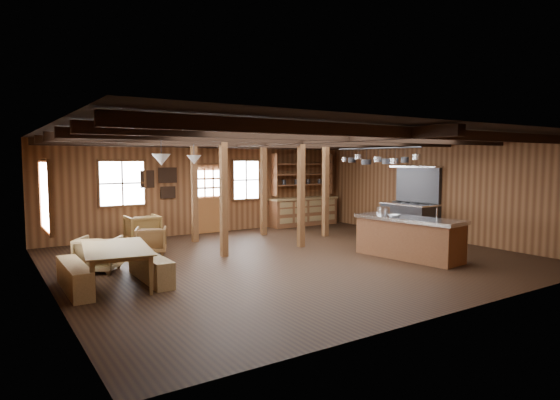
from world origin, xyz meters
name	(u,v)px	position (x,y,z in m)	size (l,w,h in m)	color
room	(291,197)	(0.00, 0.00, 1.40)	(10.04, 9.04, 2.84)	black
ceiling_joists	(287,141)	(0.00, 0.18, 2.68)	(9.80, 8.82, 0.18)	black
timber_posts	(263,191)	(0.52, 2.08, 1.40)	(3.95, 2.35, 2.80)	#3F2012
back_door	(209,204)	(0.00, 4.45, 0.88)	(1.02, 0.08, 2.15)	brown
window_back_left	(122,183)	(-2.60, 4.46, 1.60)	(1.32, 0.06, 1.32)	white
window_back_right	(246,180)	(1.30, 4.46, 1.60)	(1.02, 0.06, 1.32)	white
window_left	(45,196)	(-4.96, 0.50, 1.60)	(0.14, 1.24, 1.32)	white
notice_boards	(161,181)	(-1.50, 4.46, 1.64)	(1.08, 0.03, 0.90)	beige
back_counter	(303,208)	(3.40, 4.20, 0.60)	(2.55, 0.60, 2.45)	brown
pendant_lamps	(180,160)	(-2.25, 1.00, 2.25)	(1.86, 2.36, 0.66)	#2E2E30
pot_rack	(377,159)	(2.97, 0.28, 2.26)	(0.38, 3.00, 0.45)	#2E2E30
kitchen_island	(409,237)	(2.26, -1.47, 0.48)	(1.24, 2.60, 1.20)	brown
step_stool	(392,243)	(2.47, -0.76, 0.21)	(0.48, 0.34, 0.43)	olive
commercial_range	(411,214)	(4.65, 0.56, 0.66)	(0.86, 1.68, 2.07)	#2E2E30
dining_table	(119,266)	(-3.90, -0.24, 0.35)	(1.97, 1.10, 0.69)	olive
bench_wall	(74,277)	(-4.65, -0.24, 0.24)	(0.33, 1.75, 0.48)	olive
bench_aisle	(151,268)	(-3.33, -0.24, 0.24)	(0.33, 1.75, 0.48)	olive
armchair_a	(143,229)	(-2.28, 3.74, 0.39)	(0.83, 0.85, 0.77)	brown
armchair_b	(151,240)	(-2.53, 2.23, 0.32)	(0.69, 0.71, 0.65)	brown
armchair_c	(99,254)	(-3.99, 1.01, 0.36)	(0.77, 0.79, 0.72)	brown
counter_pot	(383,211)	(2.13, -0.79, 1.03)	(0.31, 0.31, 0.19)	silver
bowl	(394,216)	(1.97, -1.29, 0.97)	(0.27, 0.27, 0.07)	silver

